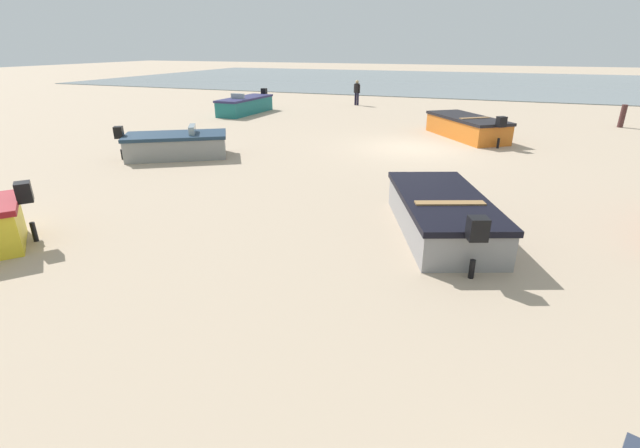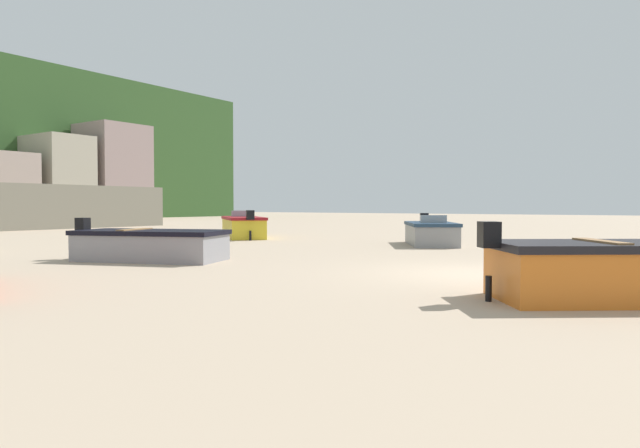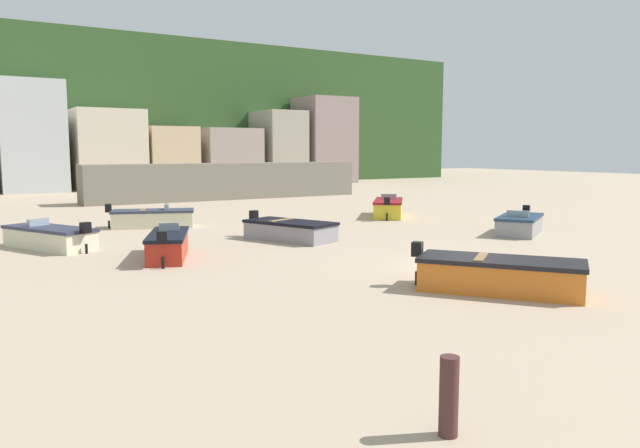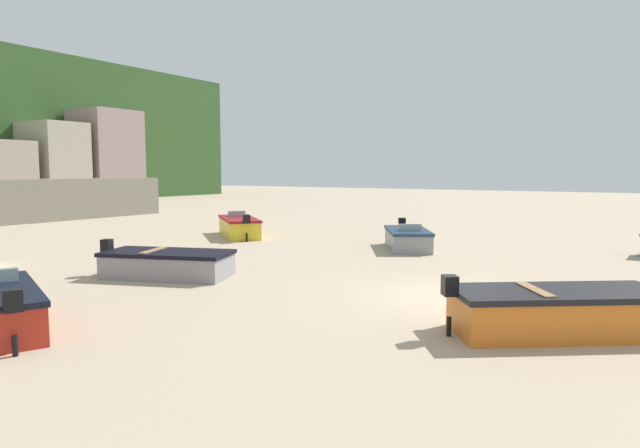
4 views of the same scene
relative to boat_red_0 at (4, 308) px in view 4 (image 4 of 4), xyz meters
name	(u,v)px [view 4 (image 4 of 4)]	position (x,y,z in m)	size (l,w,h in m)	color
ground_plane	(445,298)	(7.74, -6.74, -0.46)	(160.00, 160.00, 0.00)	tan
harbor_pier	(8,202)	(12.16, 23.26, 0.92)	(21.72, 2.40, 2.77)	slate
townhouse_right	(53,164)	(25.54, 40.40, 3.57)	(4.51, 6.28, 8.06)	#A29B88
townhouse_far_right	(106,156)	(31.51, 40.14, 4.43)	(5.85, 5.76, 9.79)	gray
boat_red_0	(4,308)	(0.00, 0.00, 0.00)	(2.60, 4.03, 1.21)	#B52819
boat_grey_2	(167,264)	(5.71, 1.52, -0.05)	(3.04, 4.28, 1.14)	gray
boat_yellow_3	(239,227)	(14.99, 6.73, 0.03)	(3.96, 4.31, 1.27)	yellow
boat_orange_4	(558,312)	(5.92, -9.75, 0.00)	(3.88, 4.42, 1.23)	orange
boat_grey_7	(408,239)	(15.46, -2.27, -0.03)	(3.86, 3.25, 1.16)	gray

